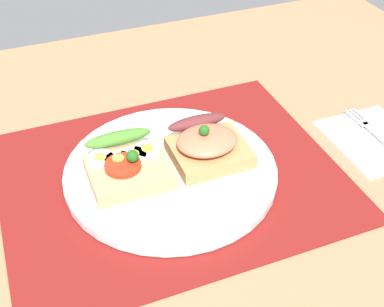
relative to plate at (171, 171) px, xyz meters
The scene contains 7 objects.
ground_plane 2.53cm from the plate, ahead, with size 120.00×90.00×3.20cm, color #986E4B.
placemat 0.78cm from the plate, ahead, with size 43.67×35.33×0.30cm, color maroon.
plate is the anchor object (origin of this frame).
sandwich_egg_tomato 5.99cm from the plate, 169.99° to the left, with size 10.13×10.09×4.23cm.
sandwich_salmon 5.94cm from the plate, ahead, with size 9.87×9.96×5.49cm.
napkin 30.07cm from the plate, ahead, with size 12.00×13.86×0.60cm, color white.
fork 30.65cm from the plate, ahead, with size 1.62×14.75×0.32cm.
Camera 1 is at (-16.05, -48.31, 45.04)cm, focal length 48.02 mm.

